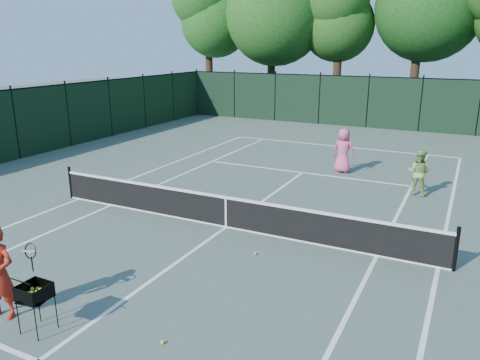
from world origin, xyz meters
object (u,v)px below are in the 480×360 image
at_px(loose_ball_midcourt, 255,254).
at_px(ball_hopper, 34,292).
at_px(player_green, 419,172).
at_px(loose_ball_near_cart, 163,342).
at_px(player_pink, 343,151).

bearing_deg(loose_ball_midcourt, ball_hopper, -115.15).
xyz_separation_m(player_green, loose_ball_near_cart, (-2.85, -10.60, -0.74)).
relative_size(player_pink, ball_hopper, 1.91).
xyz_separation_m(ball_hopper, loose_ball_near_cart, (2.18, 0.67, -0.74)).
bearing_deg(player_green, loose_ball_near_cart, 85.66).
bearing_deg(ball_hopper, loose_ball_midcourt, 50.57).
xyz_separation_m(player_pink, loose_ball_midcourt, (0.10, -8.42, -0.84)).
bearing_deg(loose_ball_midcourt, player_pink, 90.65).
bearing_deg(ball_hopper, loose_ball_near_cart, 2.81).
height_order(player_pink, loose_ball_near_cart, player_pink).
distance_m(loose_ball_near_cart, loose_ball_midcourt, 3.87).
bearing_deg(player_pink, loose_ball_midcourt, 98.01).
height_order(ball_hopper, loose_ball_near_cart, ball_hopper).
bearing_deg(loose_ball_near_cart, player_pink, 90.66).
bearing_deg(ball_hopper, player_green, 51.66).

